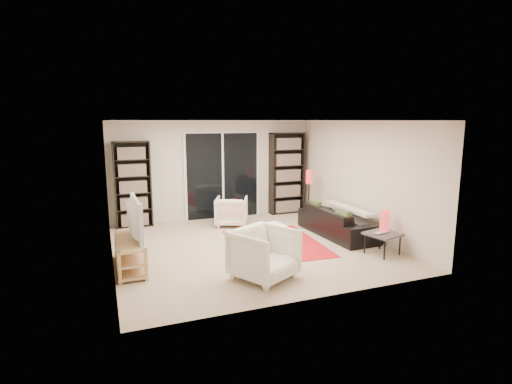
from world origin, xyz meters
TOP-DOWN VIEW (x-y plane):
  - floor at (0.00, 0.00)m, footprint 5.00×5.00m
  - wall_back at (0.00, 2.50)m, footprint 5.00×0.02m
  - wall_front at (0.00, -2.50)m, footprint 5.00×0.02m
  - wall_left at (-2.50, 0.00)m, footprint 0.02×5.00m
  - wall_right at (2.50, 0.00)m, footprint 0.02×5.00m
  - ceiling at (0.00, 0.00)m, footprint 5.00×5.00m
  - sliding_door at (0.20, 2.46)m, footprint 1.92×0.08m
  - bookshelf_left at (-1.95, 2.33)m, footprint 0.80×0.30m
  - bookshelf_right at (1.90, 2.33)m, footprint 0.90×0.30m
  - tv_stand at (-2.24, -0.39)m, footprint 0.44×1.37m
  - tv at (-2.22, -0.39)m, footprint 0.19×1.17m
  - rug at (0.54, -0.02)m, footprint 1.85×2.39m
  - sofa at (1.99, 0.04)m, footprint 0.85×2.04m
  - armchair_back at (0.16, 1.63)m, footprint 0.94×0.95m
  - armchair_front at (-0.35, -1.60)m, footprint 1.15×1.16m
  - ottoman at (0.38, -0.08)m, footprint 0.62×0.53m
  - side_table at (2.08, -1.33)m, footprint 0.66×0.66m
  - laptop at (2.05, -1.37)m, footprint 0.37×0.29m
  - table_lamp at (2.22, -1.18)m, footprint 0.17×0.17m
  - floor_lamp at (2.11, 1.52)m, footprint 0.18×0.18m

SIDE VIEW (x-z plane):
  - floor at x=0.00m, z-range 0.00..0.00m
  - rug at x=0.54m, z-range 0.00..0.01m
  - tv_stand at x=-2.24m, z-range 0.01..0.51m
  - sofa at x=1.99m, z-range 0.00..0.59m
  - armchair_back at x=0.16m, z-range 0.00..0.66m
  - ottoman at x=0.38m, z-range 0.15..0.55m
  - side_table at x=2.08m, z-range 0.16..0.56m
  - armchair_front at x=-0.35m, z-range 0.00..0.79m
  - laptop at x=2.05m, z-range 0.40..0.43m
  - table_lamp at x=2.22m, z-range 0.40..0.77m
  - tv at x=-2.22m, z-range 0.50..1.17m
  - floor_lamp at x=2.11m, z-range 0.30..1.52m
  - bookshelf_left at x=-1.95m, z-range 0.00..1.95m
  - sliding_door at x=0.20m, z-range -0.03..2.13m
  - bookshelf_right at x=1.90m, z-range 0.00..2.10m
  - wall_back at x=0.00m, z-range 0.00..2.40m
  - wall_front at x=0.00m, z-range 0.00..2.40m
  - wall_left at x=-2.50m, z-range 0.00..2.40m
  - wall_right at x=2.50m, z-range 0.00..2.40m
  - ceiling at x=0.00m, z-range 2.39..2.41m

